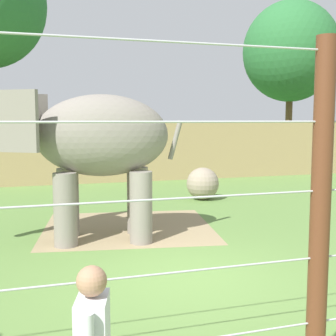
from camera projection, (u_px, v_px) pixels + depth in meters
The scene contains 7 objects.
ground_plane at pixel (188, 277), 7.62m from camera, with size 120.00×120.00×0.00m, color #5B7F3D.
dirt_patch at pixel (128, 227), 11.09m from camera, with size 4.14×3.76×0.01m, color #937F5B.
embankment_wall at pixel (93, 152), 19.48m from camera, with size 36.00×1.80×2.56m, color tan.
elephant at pixel (87, 142), 9.74m from camera, with size 4.46×2.10×3.32m.
enrichment_ball at pixel (203, 184), 14.91m from camera, with size 1.09×1.09×1.09m, color gray.
cable_fence at pixel (305, 215), 4.36m from camera, with size 12.14×0.20×3.50m.
tree_right_of_centre at pixel (291, 52), 28.69m from camera, with size 6.17×6.17×10.33m.
Camera 1 is at (-2.47, -6.95, 2.70)m, focal length 47.27 mm.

